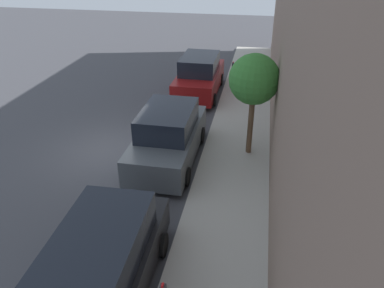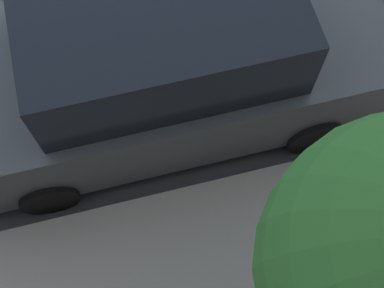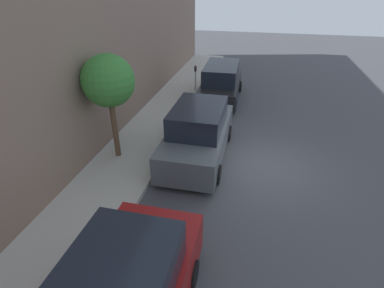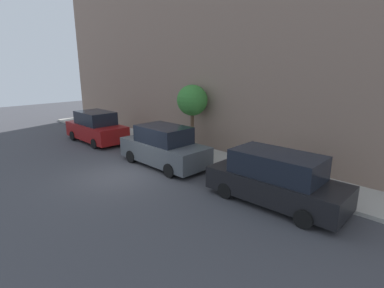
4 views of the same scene
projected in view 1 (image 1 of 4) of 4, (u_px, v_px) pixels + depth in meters
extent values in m
plane|color=#424247|center=(111.00, 150.00, 14.24)|extent=(60.00, 60.00, 0.00)
cube|color=#B2ADA3|center=(235.00, 161.00, 13.44)|extent=(2.45, 32.00, 0.15)
cube|color=black|center=(103.00, 277.00, 8.08)|extent=(2.04, 4.95, 0.84)
cube|color=black|center=(98.00, 249.00, 7.68)|extent=(1.76, 3.15, 0.84)
cylinder|color=black|center=(94.00, 236.00, 9.70)|extent=(0.22, 0.61, 0.61)
cylinder|color=black|center=(162.00, 245.00, 9.41)|extent=(0.22, 0.61, 0.61)
cube|color=#4C5156|center=(168.00, 142.00, 13.33)|extent=(1.98, 4.81, 0.96)
cube|color=black|center=(168.00, 120.00, 12.91)|extent=(1.74, 2.61, 0.80)
cylinder|color=black|center=(155.00, 131.00, 14.95)|extent=(0.22, 0.64, 0.64)
cylinder|color=black|center=(201.00, 135.00, 14.65)|extent=(0.22, 0.64, 0.64)
cylinder|color=black|center=(131.00, 171.00, 12.38)|extent=(0.22, 0.64, 0.64)
cylinder|color=black|center=(186.00, 177.00, 12.08)|extent=(0.22, 0.64, 0.64)
cube|color=maroon|center=(199.00, 80.00, 19.16)|extent=(1.99, 4.81, 0.96)
cube|color=black|center=(200.00, 64.00, 18.74)|extent=(1.74, 2.61, 0.80)
cylinder|color=black|center=(187.00, 78.00, 20.78)|extent=(0.22, 0.61, 0.61)
cylinder|color=black|center=(221.00, 80.00, 20.48)|extent=(0.22, 0.61, 0.61)
cylinder|color=black|center=(175.00, 97.00, 18.22)|extent=(0.22, 0.61, 0.61)
cylinder|color=black|center=(213.00, 100.00, 17.92)|extent=(0.22, 0.61, 0.61)
cube|color=red|center=(163.00, 285.00, 6.77)|extent=(0.04, 0.09, 0.05)
cylinder|color=#ADADB2|center=(232.00, 79.00, 19.34)|extent=(0.07, 0.07, 1.14)
cube|color=#2D2D33|center=(233.00, 65.00, 19.00)|extent=(0.11, 0.15, 0.28)
cube|color=red|center=(233.00, 62.00, 18.92)|extent=(0.04, 0.09, 0.05)
cylinder|color=brown|center=(251.00, 123.00, 13.29)|extent=(0.19, 0.19, 2.32)
sphere|color=#387F33|center=(254.00, 79.00, 12.51)|extent=(1.73, 1.73, 1.73)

